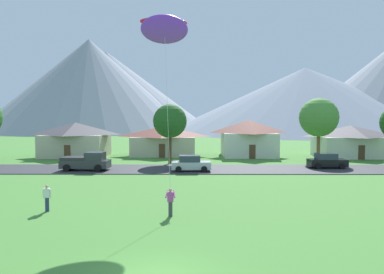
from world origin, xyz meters
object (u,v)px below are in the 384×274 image
object	(u,v)px
house_leftmost	(164,140)
parked_car_black_west_end	(327,161)
tree_left_of_center	(319,118)
house_right_center	(351,141)
pickup_truck_charcoal_west_side	(87,161)
watcher_person	(47,198)
house_rightmost	(76,139)
tree_center	(170,121)
kite_flyer_with_kite	(164,30)
parked_car_silver_mid_west	(191,164)
house_left_center	(248,137)

from	to	relation	value
house_leftmost	parked_car_black_west_end	distance (m)	24.61
house_leftmost	tree_left_of_center	xyz separation A→B (m)	(21.06, -8.03, 3.48)
house_leftmost	house_right_center	distance (m)	27.95
pickup_truck_charcoal_west_side	house_right_center	bearing A→B (deg)	22.31
tree_left_of_center	watcher_person	world-z (taller)	tree_left_of_center
house_rightmost	tree_left_of_center	bearing A→B (deg)	-10.43
house_leftmost	tree_center	world-z (taller)	tree_center
house_right_center	house_rightmost	world-z (taller)	house_rightmost
parked_car_black_west_end	watcher_person	distance (m)	30.85
house_right_center	pickup_truck_charcoal_west_side	xyz separation A→B (m)	(-34.96, -14.35, -1.36)
tree_left_of_center	kite_flyer_with_kite	size ratio (longest dim) A/B	0.62
tree_center	parked_car_silver_mid_west	xyz separation A→B (m)	(2.70, -7.01, -4.49)
house_left_center	tree_left_of_center	xyz separation A→B (m)	(8.17, -7.23, 2.99)
watcher_person	tree_left_of_center	bearing A→B (deg)	44.92
house_rightmost	kite_flyer_with_kite	distance (m)	32.65
house_leftmost	watcher_person	size ratio (longest dim) A/B	6.15
house_leftmost	house_rightmost	distance (m)	13.18
parked_car_silver_mid_west	house_leftmost	bearing A→B (deg)	104.27
tree_center	pickup_truck_charcoal_west_side	distance (m)	11.69
house_leftmost	house_right_center	bearing A→B (deg)	-4.20
tree_left_of_center	tree_center	world-z (taller)	tree_left_of_center
tree_left_of_center	pickup_truck_charcoal_west_side	bearing A→B (deg)	-163.45
house_leftmost	house_right_center	size ratio (longest dim) A/B	1.00
tree_left_of_center	parked_car_silver_mid_west	bearing A→B (deg)	-152.22
parked_car_silver_mid_west	watcher_person	xyz separation A→B (m)	(-8.78, -16.65, 0.01)
tree_center	parked_car_silver_mid_west	distance (m)	8.75
tree_center	parked_car_silver_mid_west	size ratio (longest dim) A/B	1.76
tree_left_of_center	watcher_person	xyz separation A→B (m)	(-25.55, -25.48, -4.94)
house_leftmost	house_left_center	distance (m)	12.92
pickup_truck_charcoal_west_side	watcher_person	distance (m)	17.31
parked_car_black_west_end	parked_car_silver_mid_west	size ratio (longest dim) A/B	0.99
house_rightmost	parked_car_silver_mid_west	bearing A→B (deg)	-41.06
kite_flyer_with_kite	tree_center	bearing A→B (deg)	92.67
house_right_center	parked_car_black_west_end	bearing A→B (deg)	-122.84
house_right_center	house_leftmost	bearing A→B (deg)	175.80
parked_car_black_west_end	pickup_truck_charcoal_west_side	size ratio (longest dim) A/B	0.80
house_left_center	pickup_truck_charcoal_west_side	world-z (taller)	house_left_center
watcher_person	parked_car_silver_mid_west	bearing A→B (deg)	62.19
house_right_center	pickup_truck_charcoal_west_side	bearing A→B (deg)	-157.69
house_left_center	parked_car_silver_mid_west	size ratio (longest dim) A/B	1.99
tree_center	kite_flyer_with_kite	world-z (taller)	kite_flyer_with_kite
house_right_center	house_left_center	bearing A→B (deg)	175.23
tree_center	watcher_person	bearing A→B (deg)	-104.42
house_leftmost	watcher_person	distance (m)	33.84
house_leftmost	parked_car_black_west_end	world-z (taller)	house_leftmost
house_rightmost	tree_left_of_center	distance (m)	34.84
parked_car_black_west_end	parked_car_silver_mid_west	world-z (taller)	same
house_right_center	pickup_truck_charcoal_west_side	size ratio (longest dim) A/B	1.95
tree_left_of_center	parked_car_silver_mid_west	size ratio (longest dim) A/B	1.96
parked_car_silver_mid_west	pickup_truck_charcoal_west_side	xyz separation A→B (m)	(-11.38, 0.47, 0.19)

